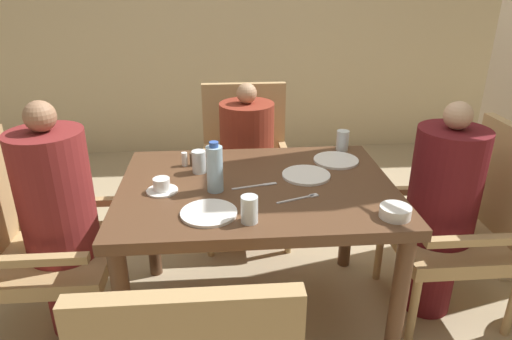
# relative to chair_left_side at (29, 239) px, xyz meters

# --- Properties ---
(ground_plane) EXTENTS (16.00, 16.00, 0.00)m
(ground_plane) POSITION_rel_chair_left_side_xyz_m (1.03, 0.00, -0.49)
(ground_plane) COLOR tan
(dining_table) EXTENTS (1.22, 0.90, 0.73)m
(dining_table) POSITION_rel_chair_left_side_xyz_m (1.03, 0.00, 0.14)
(dining_table) COLOR brown
(dining_table) RESTS_ON ground_plane
(chair_left_side) EXTENTS (0.54, 0.54, 0.95)m
(chair_left_side) POSITION_rel_chair_left_side_xyz_m (0.00, 0.00, 0.00)
(chair_left_side) COLOR tan
(chair_left_side) RESTS_ON ground_plane
(diner_in_left_chair) EXTENTS (0.32, 0.32, 1.13)m
(diner_in_left_chair) POSITION_rel_chair_left_side_xyz_m (0.15, 0.00, 0.08)
(diner_in_left_chair) COLOR maroon
(diner_in_left_chair) RESTS_ON ground_plane
(chair_far_side) EXTENTS (0.54, 0.54, 0.95)m
(chair_far_side) POSITION_rel_chair_left_side_xyz_m (1.03, 0.87, 0.00)
(chair_far_side) COLOR tan
(chair_far_side) RESTS_ON ground_plane
(diner_in_far_chair) EXTENTS (0.32, 0.32, 1.02)m
(diner_in_far_chair) POSITION_rel_chair_left_side_xyz_m (1.03, 0.72, 0.03)
(diner_in_far_chair) COLOR maroon
(diner_in_far_chair) RESTS_ON ground_plane
(chair_right_side) EXTENTS (0.54, 0.54, 0.95)m
(chair_right_side) POSITION_rel_chair_left_side_xyz_m (2.06, 0.00, 0.00)
(chair_right_side) COLOR tan
(chair_right_side) RESTS_ON ground_plane
(diner_in_right_chair) EXTENTS (0.32, 0.32, 1.09)m
(diner_in_right_chair) POSITION_rel_chair_left_side_xyz_m (1.91, 0.00, 0.06)
(diner_in_right_chair) COLOR #5B1419
(diner_in_right_chair) RESTS_ON ground_plane
(plate_main_left) EXTENTS (0.22, 0.22, 0.01)m
(plate_main_left) POSITION_rel_chair_left_side_xyz_m (0.82, -0.26, 0.24)
(plate_main_left) COLOR white
(plate_main_left) RESTS_ON dining_table
(plate_main_right) EXTENTS (0.22, 0.22, 0.01)m
(plate_main_right) POSITION_rel_chair_left_side_xyz_m (1.45, 0.24, 0.24)
(plate_main_right) COLOR white
(plate_main_right) RESTS_ON dining_table
(plate_dessert_center) EXTENTS (0.22, 0.22, 0.01)m
(plate_dessert_center) POSITION_rel_chair_left_side_xyz_m (1.26, 0.07, 0.24)
(plate_dessert_center) COLOR white
(plate_dessert_center) RESTS_ON dining_table
(teacup_with_saucer) EXTENTS (0.14, 0.14, 0.06)m
(teacup_with_saucer) POSITION_rel_chair_left_side_xyz_m (0.62, -0.04, 0.26)
(teacup_with_saucer) COLOR white
(teacup_with_saucer) RESTS_ON dining_table
(bowl_small) EXTENTS (0.12, 0.12, 0.04)m
(bowl_small) POSITION_rel_chair_left_side_xyz_m (1.54, -0.34, 0.26)
(bowl_small) COLOR white
(bowl_small) RESTS_ON dining_table
(water_bottle) EXTENTS (0.07, 0.07, 0.22)m
(water_bottle) POSITION_rel_chair_left_side_xyz_m (0.85, -0.05, 0.34)
(water_bottle) COLOR #A3C6DB
(water_bottle) RESTS_ON dining_table
(glass_tall_near) EXTENTS (0.07, 0.07, 0.11)m
(glass_tall_near) POSITION_rel_chair_left_side_xyz_m (0.97, -0.33, 0.29)
(glass_tall_near) COLOR silver
(glass_tall_near) RESTS_ON dining_table
(glass_tall_mid) EXTENTS (0.07, 0.07, 0.11)m
(glass_tall_mid) POSITION_rel_chair_left_side_xyz_m (0.77, 0.16, 0.29)
(glass_tall_mid) COLOR silver
(glass_tall_mid) RESTS_ON dining_table
(glass_tall_far) EXTENTS (0.07, 0.07, 0.11)m
(glass_tall_far) POSITION_rel_chair_left_side_xyz_m (1.52, 0.39, 0.29)
(glass_tall_far) COLOR silver
(glass_tall_far) RESTS_ON dining_table
(salt_shaker) EXTENTS (0.03, 0.03, 0.07)m
(salt_shaker) POSITION_rel_chair_left_side_xyz_m (0.70, 0.24, 0.27)
(salt_shaker) COLOR white
(salt_shaker) RESTS_ON dining_table
(pepper_shaker) EXTENTS (0.03, 0.03, 0.06)m
(pepper_shaker) POSITION_rel_chair_left_side_xyz_m (0.74, 0.24, 0.27)
(pepper_shaker) COLOR #4C3D2D
(pepper_shaker) RESTS_ON dining_table
(fork_beside_plate) EXTENTS (0.19, 0.08, 0.00)m
(fork_beside_plate) POSITION_rel_chair_left_side_xyz_m (1.21, -0.15, 0.24)
(fork_beside_plate) COLOR silver
(fork_beside_plate) RESTS_ON dining_table
(knife_beside_plate) EXTENTS (0.20, 0.06, 0.00)m
(knife_beside_plate) POSITION_rel_chair_left_side_xyz_m (1.03, -0.02, 0.24)
(knife_beside_plate) COLOR silver
(knife_beside_plate) RESTS_ON dining_table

